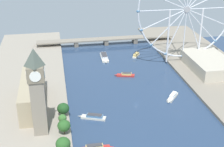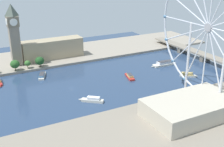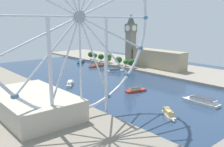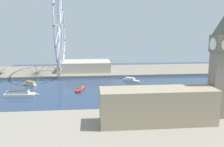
{
  "view_description": "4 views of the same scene",
  "coord_description": "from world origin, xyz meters",
  "px_view_note": "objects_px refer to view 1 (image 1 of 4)",
  "views": [
    {
      "loc": [
        -76.26,
        -283.89,
        165.49
      ],
      "look_at": [
        -17.68,
        40.14,
        18.43
      ],
      "focal_mm": 52.59,
      "sensor_mm": 36.0,
      "label": 1
    },
    {
      "loc": [
        274.73,
        -96.63,
        126.48
      ],
      "look_at": [
        -0.05,
        49.16,
        7.48
      ],
      "focal_mm": 47.06,
      "sensor_mm": 36.0,
      "label": 2
    },
    {
      "loc": [
        177.4,
        236.38,
        69.19
      ],
      "look_at": [
        -9.99,
        16.55,
        8.14
      ],
      "focal_mm": 39.77,
      "sensor_mm": 36.0,
      "label": 3
    },
    {
      "loc": [
        -264.07,
        59.79,
        72.42
      ],
      "look_at": [
        -9.27,
        35.43,
        21.39
      ],
      "focal_mm": 39.06,
      "sensor_mm": 36.0,
      "label": 4
    }
  ],
  "objects_px": {
    "parliament_block": "(33,94)",
    "river_bridge": "(106,40)",
    "tour_boat_0": "(94,117)",
    "tour_boat_3": "(104,57)",
    "ferris_wheel": "(187,10)",
    "tour_boat_5": "(136,55)",
    "tour_boat_2": "(173,97)",
    "tour_boat_1": "(126,75)",
    "clock_tower": "(37,91)",
    "riverside_hall": "(209,63)"
  },
  "relations": [
    {
      "from": "tour_boat_0",
      "to": "tour_boat_3",
      "type": "distance_m",
      "value": 155.48
    },
    {
      "from": "tour_boat_0",
      "to": "tour_boat_2",
      "type": "relative_size",
      "value": 1.23
    },
    {
      "from": "tour_boat_1",
      "to": "tour_boat_3",
      "type": "distance_m",
      "value": 64.52
    },
    {
      "from": "river_bridge",
      "to": "tour_boat_5",
      "type": "relative_size",
      "value": 10.69
    },
    {
      "from": "river_bridge",
      "to": "clock_tower",
      "type": "bearing_deg",
      "value": -112.31
    },
    {
      "from": "tour_boat_1",
      "to": "tour_boat_0",
      "type": "bearing_deg",
      "value": 74.63
    },
    {
      "from": "tour_boat_1",
      "to": "riverside_hall",
      "type": "bearing_deg",
      "value": -167.35
    },
    {
      "from": "ferris_wheel",
      "to": "tour_boat_0",
      "type": "distance_m",
      "value": 192.04
    },
    {
      "from": "riverside_hall",
      "to": "tour_boat_2",
      "type": "distance_m",
      "value": 92.82
    },
    {
      "from": "parliament_block",
      "to": "tour_boat_5",
      "type": "relative_size",
      "value": 4.18
    },
    {
      "from": "ferris_wheel",
      "to": "river_bridge",
      "type": "relative_size",
      "value": 0.64
    },
    {
      "from": "tour_boat_2",
      "to": "clock_tower",
      "type": "bearing_deg",
      "value": -33.07
    },
    {
      "from": "clock_tower",
      "to": "tour_boat_3",
      "type": "xyz_separation_m",
      "value": [
        82.2,
        169.9,
        -40.68
      ]
    },
    {
      "from": "clock_tower",
      "to": "ferris_wheel",
      "type": "xyz_separation_m",
      "value": [
        182.09,
        136.75,
        28.16
      ]
    },
    {
      "from": "clock_tower",
      "to": "parliament_block",
      "type": "xyz_separation_m",
      "value": [
        -8.32,
        49.03,
        -27.4
      ]
    },
    {
      "from": "river_bridge",
      "to": "tour_boat_1",
      "type": "distance_m",
      "value": 121.83
    },
    {
      "from": "ferris_wheel",
      "to": "tour_boat_3",
      "type": "xyz_separation_m",
      "value": [
        -99.89,
        33.15,
        -68.84
      ]
    },
    {
      "from": "ferris_wheel",
      "to": "tour_boat_0",
      "type": "height_order",
      "value": "ferris_wheel"
    },
    {
      "from": "parliament_block",
      "to": "river_bridge",
      "type": "height_order",
      "value": "parliament_block"
    },
    {
      "from": "tour_boat_1",
      "to": "tour_boat_5",
      "type": "bearing_deg",
      "value": -100.82
    },
    {
      "from": "parliament_block",
      "to": "ferris_wheel",
      "type": "bearing_deg",
      "value": 24.74
    },
    {
      "from": "tour_boat_3",
      "to": "tour_boat_0",
      "type": "bearing_deg",
      "value": -11.21
    },
    {
      "from": "riverside_hall",
      "to": "tour_boat_3",
      "type": "distance_m",
      "value": 138.41
    },
    {
      "from": "clock_tower",
      "to": "tour_boat_5",
      "type": "bearing_deg",
      "value": 53.06
    },
    {
      "from": "parliament_block",
      "to": "ferris_wheel",
      "type": "distance_m",
      "value": 216.88
    },
    {
      "from": "ferris_wheel",
      "to": "tour_boat_1",
      "type": "bearing_deg",
      "value": -160.7
    },
    {
      "from": "tour_boat_0",
      "to": "tour_boat_5",
      "type": "relative_size",
      "value": 1.38
    },
    {
      "from": "parliament_block",
      "to": "river_bridge",
      "type": "distance_m",
      "value": 207.25
    },
    {
      "from": "tour_boat_5",
      "to": "riverside_hall",
      "type": "bearing_deg",
      "value": -96.55
    },
    {
      "from": "clock_tower",
      "to": "riverside_hall",
      "type": "xyz_separation_m",
      "value": [
        203.98,
        104.6,
        -32.8
      ]
    },
    {
      "from": "river_bridge",
      "to": "ferris_wheel",
      "type": "bearing_deg",
      "value": -46.34
    },
    {
      "from": "tour_boat_0",
      "to": "tour_boat_3",
      "type": "height_order",
      "value": "tour_boat_3"
    },
    {
      "from": "ferris_wheel",
      "to": "tour_boat_1",
      "type": "distance_m",
      "value": 112.59
    },
    {
      "from": "clock_tower",
      "to": "tour_boat_0",
      "type": "xyz_separation_m",
      "value": [
        47.85,
        18.27,
        -41.26
      ]
    },
    {
      "from": "ferris_wheel",
      "to": "tour_boat_5",
      "type": "relative_size",
      "value": 6.8
    },
    {
      "from": "clock_tower",
      "to": "ferris_wheel",
      "type": "distance_m",
      "value": 229.46
    },
    {
      "from": "ferris_wheel",
      "to": "tour_boat_5",
      "type": "height_order",
      "value": "ferris_wheel"
    },
    {
      "from": "tour_boat_5",
      "to": "tour_boat_3",
      "type": "bearing_deg",
      "value": 123.17
    },
    {
      "from": "tour_boat_1",
      "to": "tour_boat_5",
      "type": "distance_m",
      "value": 68.42
    },
    {
      "from": "river_bridge",
      "to": "parliament_block",
      "type": "bearing_deg",
      "value": -119.61
    },
    {
      "from": "parliament_block",
      "to": "tour_boat_2",
      "type": "distance_m",
      "value": 144.16
    },
    {
      "from": "tour_boat_1",
      "to": "clock_tower",
      "type": "bearing_deg",
      "value": 61.71
    },
    {
      "from": "tour_boat_0",
      "to": "tour_boat_1",
      "type": "distance_m",
      "value": 102.57
    },
    {
      "from": "tour_boat_0",
      "to": "tour_boat_5",
      "type": "bearing_deg",
      "value": -96.79
    },
    {
      "from": "parliament_block",
      "to": "tour_boat_0",
      "type": "relative_size",
      "value": 3.03
    },
    {
      "from": "parliament_block",
      "to": "tour_boat_3",
      "type": "xyz_separation_m",
      "value": [
        90.53,
        120.87,
        -13.28
      ]
    },
    {
      "from": "ferris_wheel",
      "to": "tour_boat_3",
      "type": "bearing_deg",
      "value": 161.64
    },
    {
      "from": "clock_tower",
      "to": "river_bridge",
      "type": "relative_size",
      "value": 0.37
    },
    {
      "from": "clock_tower",
      "to": "riverside_hall",
      "type": "bearing_deg",
      "value": 27.15
    },
    {
      "from": "river_bridge",
      "to": "tour_boat_3",
      "type": "relative_size",
      "value": 5.74
    }
  ]
}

